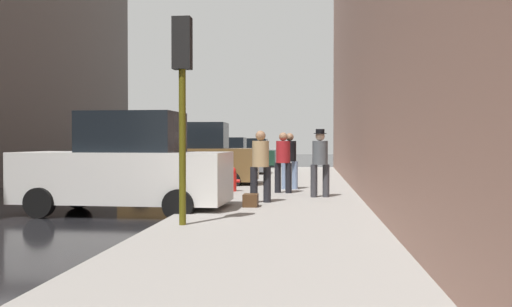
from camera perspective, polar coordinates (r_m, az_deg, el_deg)
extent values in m
plane|color=black|center=(14.44, -22.36, -5.25)|extent=(120.00, 120.00, 0.00)
cube|color=gray|center=(12.80, 2.25, -5.65)|extent=(4.00, 40.00, 0.15)
cube|color=silver|center=(12.94, -13.07, -2.29)|extent=(4.67, 2.02, 1.10)
cube|color=black|center=(12.85, -12.26, 2.06)|extent=(2.13, 1.64, 0.90)
cylinder|color=black|center=(14.41, -17.33, -3.95)|extent=(0.65, 0.25, 0.64)
cylinder|color=black|center=(12.78, -20.85, -4.63)|extent=(0.65, 0.25, 0.64)
cylinder|color=black|center=(13.42, -5.66, -4.28)|extent=(0.65, 0.25, 0.64)
cylinder|color=black|center=(11.65, -7.77, -5.12)|extent=(0.65, 0.25, 0.64)
cube|color=brown|center=(19.73, -6.55, -1.08)|extent=(4.65, 1.96, 1.10)
cube|color=black|center=(19.68, -5.99, 1.77)|extent=(2.11, 1.62, 0.90)
cylinder|color=black|center=(20.97, -10.12, -2.32)|extent=(0.65, 0.24, 0.64)
cylinder|color=black|center=(19.20, -11.45, -2.65)|extent=(0.65, 0.24, 0.64)
cylinder|color=black|center=(20.45, -1.96, -2.39)|extent=(0.65, 0.24, 0.64)
cylinder|color=black|center=(18.63, -2.54, -2.75)|extent=(0.65, 0.24, 0.64)
cube|color=slate|center=(26.03, -3.61, -0.81)|extent=(4.24, 1.93, 0.84)
cube|color=black|center=(25.98, -3.18, 0.84)|extent=(1.92, 1.60, 0.70)
cylinder|color=black|center=(27.17, -6.19, -1.51)|extent=(0.64, 0.23, 0.64)
cylinder|color=black|center=(25.36, -6.95, -1.71)|extent=(0.64, 0.23, 0.64)
cylinder|color=black|center=(26.80, -0.45, -1.54)|extent=(0.64, 0.23, 0.64)
cylinder|color=black|center=(24.97, -0.80, -1.74)|extent=(0.64, 0.23, 0.64)
cube|color=#193828|center=(32.74, -1.73, -0.40)|extent=(4.25, 1.95, 0.84)
cube|color=black|center=(32.71, -1.38, 0.91)|extent=(1.93, 1.61, 0.70)
cylinder|color=black|center=(33.82, -3.88, -0.98)|extent=(0.65, 0.24, 0.64)
cylinder|color=black|center=(32.00, -4.33, -1.10)|extent=(0.65, 0.24, 0.64)
cylinder|color=black|center=(33.56, 0.75, -0.99)|extent=(0.65, 0.24, 0.64)
cylinder|color=black|center=(31.72, 0.56, -1.12)|extent=(0.65, 0.24, 0.64)
cube|color=#B7BABF|center=(38.77, -0.60, -0.15)|extent=(4.22, 1.87, 0.84)
cube|color=black|center=(38.74, -0.31, 0.95)|extent=(1.90, 1.58, 0.70)
cylinder|color=black|center=(39.87, -2.40, -0.65)|extent=(0.64, 0.23, 0.64)
cylinder|color=black|center=(38.05, -2.80, -0.74)|extent=(0.64, 0.23, 0.64)
cylinder|color=black|center=(39.56, 1.52, -0.66)|extent=(0.64, 0.23, 0.64)
cylinder|color=black|center=(37.73, 1.30, -0.75)|extent=(0.64, 0.23, 0.64)
cylinder|color=red|center=(16.66, -2.34, -2.85)|extent=(0.22, 0.22, 0.55)
sphere|color=red|center=(16.64, -2.34, -1.71)|extent=(0.20, 0.20, 0.20)
cylinder|color=red|center=(16.68, -2.89, -2.75)|extent=(0.10, 0.09, 0.09)
cylinder|color=red|center=(16.64, -1.80, -2.76)|extent=(0.10, 0.09, 0.09)
cylinder|color=#514C0F|center=(9.97, -7.38, 3.20)|extent=(0.12, 0.12, 3.60)
cube|color=black|center=(10.11, -7.40, 10.88)|extent=(0.32, 0.24, 0.90)
sphere|color=red|center=(10.28, -7.23, 12.29)|extent=(0.14, 0.14, 0.14)
sphere|color=yellow|center=(10.23, -7.23, 10.76)|extent=(0.14, 0.14, 0.14)
sphere|color=green|center=(10.19, -7.23, 9.20)|extent=(0.14, 0.14, 0.14)
cylinder|color=#728CB2|center=(17.41, 3.91, -2.18)|extent=(0.19, 0.19, 0.85)
cylinder|color=#728CB2|center=(17.43, 2.86, -2.18)|extent=(0.19, 0.19, 0.85)
cylinder|color=black|center=(17.39, 3.38, 0.24)|extent=(0.42, 0.42, 0.62)
sphere|color=#997051|center=(17.39, 3.39, 1.65)|extent=(0.24, 0.24, 0.24)
cylinder|color=black|center=(13.54, -0.21, -3.14)|extent=(0.22, 0.22, 0.85)
cylinder|color=black|center=(13.60, 1.12, -3.13)|extent=(0.22, 0.22, 0.85)
cylinder|color=tan|center=(13.53, 0.46, -0.03)|extent=(0.49, 0.49, 0.62)
sphere|color=#997051|center=(13.53, 0.46, 1.79)|extent=(0.24, 0.24, 0.24)
cylinder|color=#333338|center=(15.02, 7.02, -2.73)|extent=(0.21, 0.21, 0.85)
cylinder|color=#333338|center=(14.95, 5.82, -2.74)|extent=(0.21, 0.21, 0.85)
cylinder|color=#4C5156|center=(14.95, 6.42, 0.08)|extent=(0.47, 0.47, 0.62)
sphere|color=beige|center=(14.95, 6.43, 1.73)|extent=(0.24, 0.24, 0.24)
cylinder|color=black|center=(14.95, 6.43, 2.00)|extent=(0.34, 0.34, 0.02)
cylinder|color=black|center=(14.95, 6.43, 2.23)|extent=(0.23, 0.23, 0.11)
cylinder|color=black|center=(16.18, 2.19, -2.44)|extent=(0.22, 0.22, 0.85)
cylinder|color=black|center=(16.08, 3.27, -2.46)|extent=(0.22, 0.22, 0.85)
cylinder|color=#A51E23|center=(16.10, 2.73, 0.16)|extent=(0.49, 0.49, 0.62)
sphere|color=#997051|center=(16.10, 2.74, 1.69)|extent=(0.24, 0.24, 0.24)
cube|color=#472D19|center=(12.74, -0.54, -4.70)|extent=(0.32, 0.44, 0.28)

